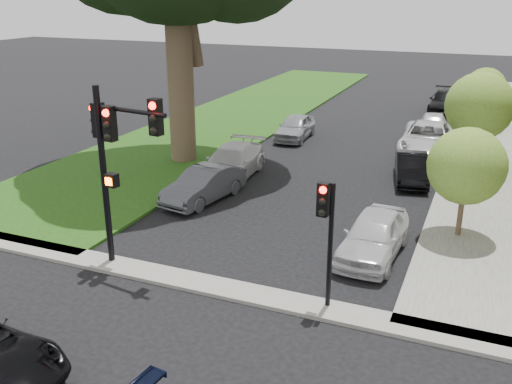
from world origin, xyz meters
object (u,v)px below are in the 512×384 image
at_px(car_parked_4, 446,102).
at_px(car_parked_6, 231,162).
at_px(traffic_signal_secondary, 327,222).
at_px(car_parked_2, 427,139).
at_px(small_tree_c, 485,88).
at_px(small_tree_b, 480,106).
at_px(traffic_signal_main, 114,146).
at_px(car_parked_0, 374,235).
at_px(car_parked_1, 412,168).
at_px(car_parked_5, 204,185).
at_px(car_parked_3, 433,125).
at_px(car_parked_7, 295,127).
at_px(small_tree_a, 467,166).

relative_size(car_parked_4, car_parked_6, 1.05).
distance_m(traffic_signal_secondary, car_parked_2, 17.05).
distance_m(small_tree_c, car_parked_6, 18.12).
relative_size(small_tree_b, traffic_signal_main, 0.83).
height_order(car_parked_0, car_parked_1, car_parked_0).
bearing_deg(car_parked_1, traffic_signal_main, -132.23).
xyz_separation_m(car_parked_0, car_parked_5, (-7.44, 2.43, -0.04)).
bearing_deg(small_tree_b, small_tree_c, 90.00).
bearing_deg(car_parked_4, small_tree_b, -81.60).
bearing_deg(car_parked_2, car_parked_3, 90.19).
height_order(car_parked_3, car_parked_7, car_parked_7).
bearing_deg(car_parked_1, small_tree_b, 37.00).
height_order(car_parked_4, car_parked_7, car_parked_4).
bearing_deg(car_parked_5, small_tree_c, 71.13).
bearing_deg(small_tree_c, car_parked_7, -144.23).
xyz_separation_m(traffic_signal_main, car_parked_3, (7.02, 20.89, -3.22)).
relative_size(traffic_signal_secondary, car_parked_2, 0.63).
bearing_deg(traffic_signal_secondary, car_parked_6, 127.32).
height_order(car_parked_4, car_parked_5, car_parked_4).
bearing_deg(car_parked_1, car_parked_6, -172.70).
bearing_deg(car_parked_4, car_parked_1, -91.91).
distance_m(traffic_signal_main, car_parked_3, 22.27).
xyz_separation_m(traffic_signal_secondary, car_parked_0, (0.59, 3.72, -1.80)).
distance_m(small_tree_a, small_tree_c, 17.92).
bearing_deg(car_parked_4, car_parked_3, -92.47).
relative_size(traffic_signal_main, car_parked_7, 1.39).
height_order(traffic_signal_main, car_parked_1, traffic_signal_main).
height_order(car_parked_1, car_parked_5, car_parked_5).
bearing_deg(car_parked_7, traffic_signal_secondary, -71.48).
xyz_separation_m(car_parked_2, car_parked_7, (-7.40, 0.24, -0.11)).
bearing_deg(car_parked_2, car_parked_7, 175.97).
bearing_deg(traffic_signal_secondary, traffic_signal_main, 179.61).
relative_size(small_tree_b, traffic_signal_secondary, 1.29).
bearing_deg(car_parked_4, car_parked_2, -91.49).
xyz_separation_m(small_tree_b, traffic_signal_main, (-9.56, -14.59, 0.78)).
height_order(car_parked_3, car_parked_4, car_parked_4).
distance_m(traffic_signal_secondary, car_parked_0, 4.17).
relative_size(car_parked_3, car_parked_5, 0.94).
bearing_deg(car_parked_0, car_parked_5, 164.37).
distance_m(car_parked_0, car_parked_1, 8.18).
height_order(small_tree_b, car_parked_0, small_tree_b).
height_order(small_tree_c, car_parked_0, small_tree_c).
relative_size(traffic_signal_secondary, car_parked_6, 0.72).
bearing_deg(car_parked_2, small_tree_b, -46.48).
distance_m(car_parked_2, car_parked_5, 13.17).
bearing_deg(traffic_signal_main, car_parked_3, 71.42).
xyz_separation_m(car_parked_4, car_parked_6, (-7.66, -18.76, -0.04)).
distance_m(car_parked_1, car_parked_5, 9.42).
relative_size(small_tree_a, car_parked_4, 0.74).
height_order(car_parked_3, car_parked_6, car_parked_6).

